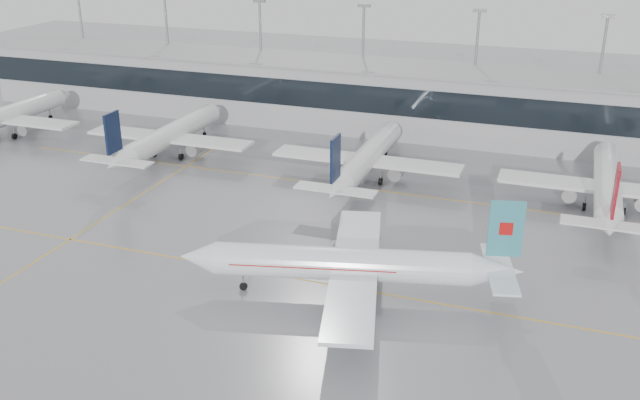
% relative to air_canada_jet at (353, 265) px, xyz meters
% --- Properties ---
extents(ground, '(320.00, 320.00, 0.00)m').
position_rel_air_canada_jet_xyz_m(ground, '(-8.58, 1.49, -3.79)').
color(ground, gray).
rests_on(ground, ground).
extents(taxi_line_main, '(120.00, 0.25, 0.01)m').
position_rel_air_canada_jet_xyz_m(taxi_line_main, '(-8.58, 1.49, -3.79)').
color(taxi_line_main, gold).
rests_on(taxi_line_main, ground).
extents(taxi_line_north, '(120.00, 0.25, 0.01)m').
position_rel_air_canada_jet_xyz_m(taxi_line_north, '(-8.58, 31.49, -3.79)').
color(taxi_line_north, gold).
rests_on(taxi_line_north, ground).
extents(taxi_line_cross, '(0.25, 60.00, 0.01)m').
position_rel_air_canada_jet_xyz_m(taxi_line_cross, '(-38.58, 16.49, -3.79)').
color(taxi_line_cross, gold).
rests_on(taxi_line_cross, ground).
extents(terminal, '(180.00, 15.00, 12.00)m').
position_rel_air_canada_jet_xyz_m(terminal, '(-8.58, 63.49, 2.21)').
color(terminal, '#9B9B9F').
rests_on(terminal, ground).
extents(terminal_glass, '(180.00, 0.20, 5.00)m').
position_rel_air_canada_jet_xyz_m(terminal_glass, '(-8.58, 55.94, 3.71)').
color(terminal_glass, black).
rests_on(terminal_glass, ground).
extents(terminal_roof, '(182.00, 16.00, 0.40)m').
position_rel_air_canada_jet_xyz_m(terminal_roof, '(-8.58, 63.49, 8.41)').
color(terminal_roof, gray).
rests_on(terminal_roof, ground).
extents(light_masts, '(156.40, 1.00, 22.60)m').
position_rel_air_canada_jet_xyz_m(light_masts, '(-8.58, 69.49, 9.55)').
color(light_masts, gray).
rests_on(light_masts, ground).
extents(air_canada_jet, '(37.19, 30.45, 11.91)m').
position_rel_air_canada_jet_xyz_m(air_canada_jet, '(0.00, 0.00, 0.00)').
color(air_canada_jet, white).
rests_on(air_canada_jet, ground).
extents(parked_jet_a, '(29.64, 36.96, 11.72)m').
position_rel_air_canada_jet_xyz_m(parked_jet_a, '(-78.58, 35.18, -0.08)').
color(parked_jet_a, silver).
rests_on(parked_jet_a, ground).
extents(parked_jet_b, '(29.64, 36.96, 11.72)m').
position_rel_air_canada_jet_xyz_m(parked_jet_b, '(-43.58, 35.18, -0.08)').
color(parked_jet_b, silver).
rests_on(parked_jet_b, ground).
extents(parked_jet_c, '(29.64, 36.96, 11.72)m').
position_rel_air_canada_jet_xyz_m(parked_jet_c, '(-8.58, 35.18, -0.08)').
color(parked_jet_c, silver).
rests_on(parked_jet_c, ground).
extents(parked_jet_d, '(29.64, 36.96, 11.72)m').
position_rel_air_canada_jet_xyz_m(parked_jet_d, '(26.42, 35.18, -0.08)').
color(parked_jet_d, silver).
rests_on(parked_jet_d, ground).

